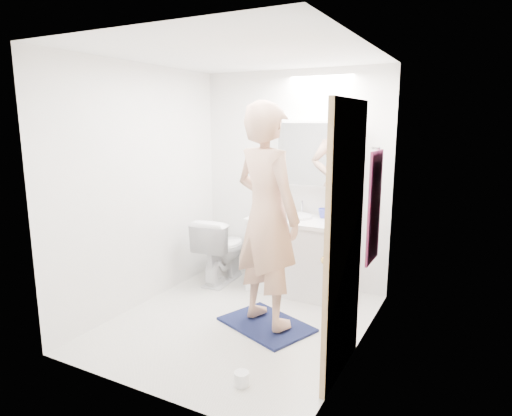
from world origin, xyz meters
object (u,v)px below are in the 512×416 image
Objects in this scene: toilet at (222,249)px; soap_bottle_a at (278,204)px; vanity_cabinet at (293,256)px; medicine_cabinet at (317,154)px; toothbrush_cup at (323,213)px; toilet_paper_roll at (242,379)px; person at (267,216)px; soap_bottle_b at (284,205)px.

soap_bottle_a is (0.59, 0.27, 0.54)m from toilet.
medicine_cabinet reaches higher than vanity_cabinet.
toilet is at bearing -166.32° from toothbrush_cup.
toilet_paper_roll is at bearing -78.23° from vanity_cabinet.
toothbrush_cup is at bearing -76.52° from person.
medicine_cabinet is at bearing 96.15° from toilet_paper_roll.
soap_bottle_b is 2.26m from toilet_paper_roll.
toilet is 6.99× the size of toilet_paper_roll.
medicine_cabinet is 4.17× the size of soap_bottle_a.
toilet_paper_roll is (0.26, -0.91, -0.98)m from person.
medicine_cabinet is 7.87× the size of toothbrush_cup.
person is (0.98, -0.80, 0.65)m from toilet.
soap_bottle_b is (-0.36, -0.03, -0.59)m from medicine_cabinet.
soap_bottle_b reaches higher than toothbrush_cup.
soap_bottle_a is 1.92× the size of toilet_paper_roll.
soap_bottle_b is at bearing 106.21° from toilet_paper_roll.
toilet_paper_roll is (0.11, -1.99, -0.82)m from toothbrush_cup.
toilet is 1.42m from person.
vanity_cabinet is 1.90m from toilet_paper_roll.
soap_bottle_a is at bearing 108.15° from toilet_paper_roll.
soap_bottle_a is at bearing -155.03° from soap_bottle_b.
toilet_paper_roll is (0.65, -1.98, -0.88)m from soap_bottle_a.
toilet is 6.88× the size of toothbrush_cup.
person is 10.68× the size of soap_bottle_b.
medicine_cabinet is at bearing 7.97° from soap_bottle_a.
person is 1.37m from toilet_paper_roll.
toilet is (-1.02, -0.33, -1.12)m from medicine_cabinet.
soap_bottle_b is 1.65× the size of toothbrush_cup.
vanity_cabinet reaches higher than toilet_paper_roll.
toilet is at bearing -155.83° from soap_bottle_a.
toilet_paper_roll is (0.38, -1.83, -0.34)m from vanity_cabinet.
toilet reaches higher than toilet_paper_roll.
medicine_cabinet is at bearing -70.57° from person.
medicine_cabinet reaches higher than soap_bottle_a.
toilet_paper_roll is at bearing -83.85° from medicine_cabinet.
soap_bottle_b is 0.48m from toothbrush_cup.
toilet is at bearing -17.90° from person.
medicine_cabinet is at bearing 155.75° from toothbrush_cup.
soap_bottle_a reaches higher than toilet.
toilet is 3.64× the size of soap_bottle_a.
soap_bottle_b is at bearing -52.08° from person.
toilet_paper_roll is at bearing -73.79° from soap_bottle_b.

